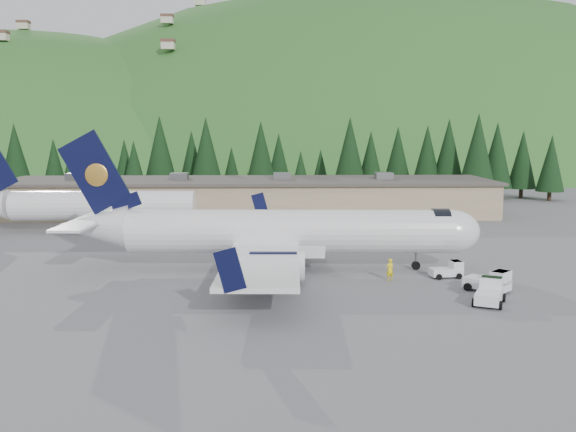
% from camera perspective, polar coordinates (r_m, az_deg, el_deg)
% --- Properties ---
extents(ground, '(600.00, 600.00, 0.00)m').
position_cam_1_polar(ground, '(57.24, 0.17, -4.78)').
color(ground, '#5B5B60').
extents(airliner, '(37.22, 34.86, 12.37)m').
position_cam_1_polar(airliner, '(56.64, -0.94, -1.52)').
color(airliner, white).
rests_on(airliner, ground).
extents(second_airliner, '(27.50, 11.00, 10.05)m').
position_cam_1_polar(second_airliner, '(81.76, -18.07, 0.96)').
color(second_airliner, white).
rests_on(second_airliner, ground).
extents(baggage_tug_a, '(2.80, 1.89, 1.41)m').
position_cam_1_polar(baggage_tug_a, '(55.75, 14.10, -4.68)').
color(baggage_tug_a, white).
rests_on(baggage_tug_a, ground).
extents(baggage_tug_b, '(3.51, 3.51, 1.76)m').
position_cam_1_polar(baggage_tug_b, '(51.68, 17.56, -5.61)').
color(baggage_tug_b, white).
rests_on(baggage_tug_b, ground).
extents(baggage_tug_c, '(3.04, 3.70, 1.77)m').
position_cam_1_polar(baggage_tug_c, '(48.38, 17.50, -6.50)').
color(baggage_tug_c, white).
rests_on(baggage_tug_c, ground).
extents(terminal_building, '(71.00, 17.00, 6.10)m').
position_cam_1_polar(terminal_building, '(94.43, -3.58, 1.75)').
color(terminal_building, '#948561').
rests_on(terminal_building, ground).
extents(ramp_worker, '(0.78, 0.65, 1.84)m').
position_cam_1_polar(ramp_worker, '(53.60, 9.04, -4.72)').
color(ramp_worker, yellow).
rests_on(ramp_worker, ground).
extents(tree_line, '(111.41, 18.19, 14.19)m').
position_cam_1_polar(tree_line, '(116.18, -2.18, 5.29)').
color(tree_line, black).
rests_on(tree_line, ground).
extents(hills, '(614.00, 330.00, 300.00)m').
position_cam_1_polar(hills, '(285.28, 9.86, -11.92)').
color(hills, '#244D1E').
rests_on(hills, ground).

